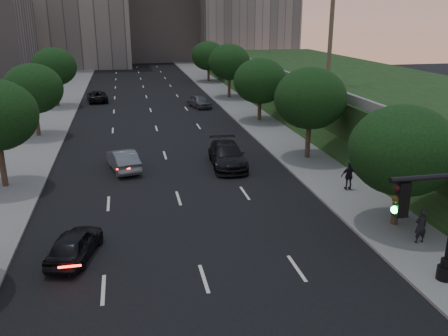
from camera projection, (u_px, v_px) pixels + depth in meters
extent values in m
cube|color=black|center=(158.00, 134.00, 42.58)|extent=(16.00, 140.00, 0.02)
cube|color=slate|center=(267.00, 127.00, 44.56)|extent=(4.50, 140.00, 0.15)
cube|color=slate|center=(38.00, 139.00, 40.57)|extent=(4.50, 140.00, 0.15)
cube|color=black|center=(394.00, 106.00, 44.39)|extent=(18.00, 90.00, 4.00)
cube|color=slate|center=(310.00, 84.00, 42.00)|extent=(0.35, 90.00, 0.70)
cube|color=gray|center=(158.00, 0.00, 106.66)|extent=(22.00, 18.00, 26.00)
cylinder|color=#38281C|center=(397.00, 200.00, 23.69)|extent=(0.36, 0.36, 2.86)
ellipsoid|color=black|center=(403.00, 150.00, 22.88)|extent=(5.20, 5.20, 4.42)
cylinder|color=#38281C|center=(308.00, 138.00, 34.79)|extent=(0.36, 0.36, 3.21)
ellipsoid|color=black|center=(310.00, 98.00, 33.88)|extent=(5.20, 5.20, 4.42)
cylinder|color=#38281C|center=(259.00, 107.00, 46.94)|extent=(0.36, 0.36, 2.86)
ellipsoid|color=black|center=(260.00, 81.00, 46.13)|extent=(5.20, 5.20, 4.42)
cylinder|color=#38281C|center=(229.00, 85.00, 59.90)|extent=(0.36, 0.36, 3.21)
ellipsoid|color=black|center=(229.00, 62.00, 58.99)|extent=(5.20, 5.20, 4.42)
cylinder|color=#38281C|center=(208.00, 73.00, 73.91)|extent=(0.36, 0.36, 2.86)
ellipsoid|color=black|center=(208.00, 56.00, 73.09)|extent=(5.20, 5.20, 4.42)
cylinder|color=#38281C|center=(2.00, 163.00, 28.91)|extent=(0.36, 0.36, 3.26)
cylinder|color=#38281C|center=(37.00, 120.00, 41.04)|extent=(0.36, 0.36, 2.99)
ellipsoid|color=black|center=(33.00, 89.00, 40.20)|extent=(5.00, 5.00, 4.25)
cylinder|color=#38281C|center=(57.00, 93.00, 54.02)|extent=(0.36, 0.36, 3.26)
ellipsoid|color=black|center=(54.00, 67.00, 53.10)|extent=(5.00, 5.00, 4.25)
cylinder|color=#4C4233|center=(333.00, 2.00, 42.19)|extent=(0.40, 0.40, 14.50)
cube|color=black|center=(402.00, 200.00, 12.25)|extent=(0.32, 0.22, 0.95)
sphere|color=black|center=(397.00, 188.00, 12.11)|extent=(0.20, 0.20, 0.20)
sphere|color=#3F2B0A|center=(396.00, 199.00, 12.21)|extent=(0.20, 0.20, 0.20)
sphere|color=#19F24C|center=(395.00, 210.00, 12.30)|extent=(0.20, 0.20, 0.20)
cylinder|color=black|center=(444.00, 275.00, 19.00)|extent=(0.60, 0.60, 0.70)
cylinder|color=black|center=(446.00, 264.00, 18.85)|extent=(0.40, 0.40, 0.40)
imported|color=black|center=(75.00, 244.00, 20.81)|extent=(2.57, 4.22, 1.34)
imported|color=slate|center=(123.00, 160.00, 32.56)|extent=(2.45, 4.66, 1.46)
imported|color=black|center=(97.00, 96.00, 57.77)|extent=(2.78, 5.08, 1.35)
imported|color=black|center=(227.00, 155.00, 33.28)|extent=(2.64, 5.76, 1.63)
imported|color=#4C4D53|center=(199.00, 101.00, 54.21)|extent=(2.74, 4.50, 1.43)
imported|color=black|center=(421.00, 226.00, 21.84)|extent=(0.63, 0.43, 1.68)
imported|color=black|center=(403.00, 202.00, 24.59)|extent=(0.93, 0.77, 1.72)
imported|color=black|center=(349.00, 176.00, 28.51)|extent=(1.03, 0.49, 1.71)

